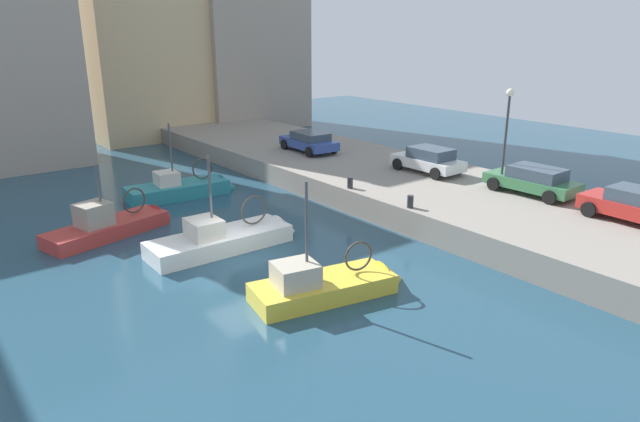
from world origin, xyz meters
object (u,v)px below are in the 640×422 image
fishing_boat_teal (185,194)px  mooring_bollard_mid (350,183)px  parked_car_blue (309,141)px  quay_streetlamp (507,123)px  fishing_boat_white (229,245)px  fishing_boat_yellow (332,291)px  parked_car_white (429,160)px  fishing_boat_red (115,231)px  mooring_bollard_south (410,202)px  parked_car_red (635,205)px  parked_car_green (533,180)px

fishing_boat_teal → mooring_bollard_mid: 9.32m
parked_car_blue → mooring_bollard_mid: bearing=-114.0°
parked_car_blue → quay_streetlamp: (2.06, -12.75, 2.59)m
fishing_boat_white → quay_streetlamp: (12.77, -4.14, 4.35)m
fishing_boat_white → fishing_boat_yellow: bearing=-84.3°
parked_car_white → parked_car_blue: parked_car_white is taller
fishing_boat_yellow → quay_streetlamp: 13.06m
fishing_boat_white → fishing_boat_red: bearing=124.8°
fishing_boat_red → mooring_bollard_mid: bearing=-21.4°
parked_car_blue → fishing_boat_white: bearing=-141.2°
parked_car_white → mooring_bollard_south: parked_car_white is taller
fishing_boat_red → parked_car_blue: (13.88, 4.05, 1.72)m
fishing_boat_yellow → parked_car_red: size_ratio=1.48×
fishing_boat_red → parked_car_blue: fishing_boat_red is taller
fishing_boat_teal → parked_car_blue: bearing=3.3°
fishing_boat_teal → parked_car_green: bearing=-50.2°
fishing_boat_teal → parked_car_red: fishing_boat_teal is taller
fishing_boat_red → quay_streetlamp: quay_streetlamp is taller
fishing_boat_white → quay_streetlamp: bearing=-18.0°
parked_car_white → quay_streetlamp: quay_streetlamp is taller
fishing_boat_red → mooring_bollard_south: fishing_boat_red is taller
fishing_boat_yellow → mooring_bollard_south: (6.52, 2.57, 1.35)m
fishing_boat_white → parked_car_red: bearing=-38.8°
fishing_boat_yellow → parked_car_red: fishing_boat_yellow is taller
fishing_boat_white → fishing_boat_teal: bearing=77.1°
mooring_bollard_south → parked_car_blue: bearing=73.4°
mooring_bollard_mid → fishing_boat_white: bearing=-175.7°
fishing_boat_red → mooring_bollard_mid: 11.13m
fishing_boat_yellow → fishing_boat_teal: 14.19m
parked_car_blue → fishing_boat_red: bearing=-163.8°
fishing_boat_yellow → parked_car_green: 12.77m
fishing_boat_teal → parked_car_green: fishing_boat_teal is taller
fishing_boat_white → parked_car_green: bearing=-22.8°
parked_car_green → parked_car_blue: parked_car_green is taller
fishing_boat_yellow → quay_streetlamp: size_ratio=1.22×
parked_car_blue → mooring_bollard_south: (-3.59, -12.07, -0.39)m
parked_car_red → quay_streetlamp: 6.70m
mooring_bollard_south → parked_car_green: bearing=-18.9°
fishing_boat_teal → parked_car_blue: (8.86, 0.51, 1.77)m
fishing_boat_yellow → parked_car_green: bearing=2.2°
quay_streetlamp → mooring_bollard_mid: bearing=140.4°
fishing_boat_yellow → parked_car_white: size_ratio=1.47×
fishing_boat_red → parked_car_green: (16.41, -10.12, 1.74)m
parked_car_red → fishing_boat_red: bearing=137.1°
fishing_boat_yellow → mooring_bollard_mid: 9.36m
fishing_boat_teal → parked_car_white: 13.35m
parked_car_green → quay_streetlamp: size_ratio=0.89×
parked_car_white → parked_car_blue: bearing=102.4°
quay_streetlamp → fishing_boat_red: bearing=151.4°
fishing_boat_red → parked_car_green: size_ratio=1.48×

